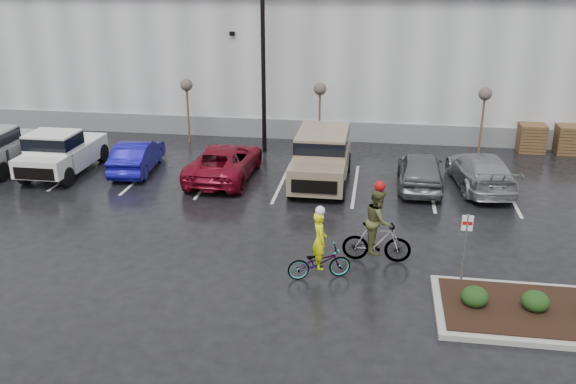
# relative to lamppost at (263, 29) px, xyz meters

# --- Properties ---
(ground) EXTENTS (120.00, 120.00, 0.00)m
(ground) POSITION_rel_lamppost_xyz_m (4.00, -12.00, -5.69)
(ground) COLOR black
(ground) RESTS_ON ground
(warehouse) EXTENTS (60.50, 15.50, 7.20)m
(warehouse) POSITION_rel_lamppost_xyz_m (4.00, 9.99, -2.04)
(warehouse) COLOR #B1B5B6
(warehouse) RESTS_ON ground
(wooded_ridge) EXTENTS (80.00, 25.00, 6.00)m
(wooded_ridge) POSITION_rel_lamppost_xyz_m (4.00, 33.00, -2.69)
(wooded_ridge) COLOR #20411B
(wooded_ridge) RESTS_ON ground
(lamppost) EXTENTS (0.50, 1.00, 9.22)m
(lamppost) POSITION_rel_lamppost_xyz_m (0.00, 0.00, 0.00)
(lamppost) COLOR black
(lamppost) RESTS_ON ground
(sapling_west) EXTENTS (0.60, 0.60, 3.20)m
(sapling_west) POSITION_rel_lamppost_xyz_m (-4.00, 1.00, -2.96)
(sapling_west) COLOR #4A351D
(sapling_west) RESTS_ON ground
(sapling_mid) EXTENTS (0.60, 0.60, 3.20)m
(sapling_mid) POSITION_rel_lamppost_xyz_m (2.50, 1.00, -2.96)
(sapling_mid) COLOR #4A351D
(sapling_mid) RESTS_ON ground
(sapling_east) EXTENTS (0.60, 0.60, 3.20)m
(sapling_east) POSITION_rel_lamppost_xyz_m (10.00, 1.00, -2.96)
(sapling_east) COLOR #4A351D
(sapling_east) RESTS_ON ground
(pallet_stack_a) EXTENTS (1.20, 1.20, 1.35)m
(pallet_stack_a) POSITION_rel_lamppost_xyz_m (12.50, 2.00, -5.01)
(pallet_stack_a) COLOR #4A351D
(pallet_stack_a) RESTS_ON ground
(pallet_stack_b) EXTENTS (1.20, 1.20, 1.35)m
(pallet_stack_b) POSITION_rel_lamppost_xyz_m (14.20, 2.00, -5.01)
(pallet_stack_b) COLOR #4A351D
(pallet_stack_b) RESTS_ON ground
(shrub_a) EXTENTS (0.70, 0.70, 0.52)m
(shrub_a) POSITION_rel_lamppost_xyz_m (8.00, -13.00, -5.27)
(shrub_a) COLOR black
(shrub_a) RESTS_ON curb_island
(shrub_b) EXTENTS (0.70, 0.70, 0.52)m
(shrub_b) POSITION_rel_lamppost_xyz_m (9.50, -13.00, -5.27)
(shrub_b) COLOR black
(shrub_b) RESTS_ON curb_island
(fire_lane_sign) EXTENTS (0.30, 0.05, 2.20)m
(fire_lane_sign) POSITION_rel_lamppost_xyz_m (7.80, -11.80, -4.28)
(fire_lane_sign) COLOR gray
(fire_lane_sign) RESTS_ON ground
(pickup_silver) EXTENTS (2.10, 5.20, 1.96)m
(pickup_silver) POSITION_rel_lamppost_xyz_m (-10.90, -3.83, -4.71)
(pickup_silver) COLOR #AEB2B6
(pickup_silver) RESTS_ON ground
(pickup_white) EXTENTS (2.10, 5.20, 1.96)m
(pickup_white) POSITION_rel_lamppost_xyz_m (-7.89, -4.04, -4.71)
(pickup_white) COLOR silver
(pickup_white) RESTS_ON ground
(car_blue) EXTENTS (1.84, 4.24, 1.36)m
(car_blue) POSITION_rel_lamppost_xyz_m (-4.90, -3.53, -5.01)
(car_blue) COLOR #100B82
(car_blue) RESTS_ON ground
(car_red) EXTENTS (2.48, 5.22, 1.44)m
(car_red) POSITION_rel_lamppost_xyz_m (-0.95, -3.87, -4.97)
(car_red) COLOR maroon
(car_red) RESTS_ON ground
(suv_tan) EXTENTS (2.20, 5.10, 2.06)m
(suv_tan) POSITION_rel_lamppost_xyz_m (3.08, -3.90, -4.66)
(suv_tan) COLOR gray
(suv_tan) RESTS_ON ground
(car_grey) EXTENTS (1.76, 4.29, 1.46)m
(car_grey) POSITION_rel_lamppost_xyz_m (7.04, -3.79, -4.96)
(car_grey) COLOR #5C5E60
(car_grey) RESTS_ON ground
(car_far_silver) EXTENTS (2.54, 5.06, 1.41)m
(car_far_silver) POSITION_rel_lamppost_xyz_m (9.43, -3.44, -4.98)
(car_far_silver) COLOR #98999F
(car_far_silver) RESTS_ON ground
(cyclist_hivis) EXTENTS (1.94, 1.19, 2.22)m
(cyclist_hivis) POSITION_rel_lamppost_xyz_m (3.84, -11.85, -4.99)
(cyclist_hivis) COLOR #3F3F44
(cyclist_hivis) RESTS_ON ground
(cyclist_olive) EXTENTS (1.99, 0.95, 2.58)m
(cyclist_olive) POSITION_rel_lamppost_xyz_m (5.44, -10.55, -4.76)
(cyclist_olive) COLOR #3F3F44
(cyclist_olive) RESTS_ON ground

